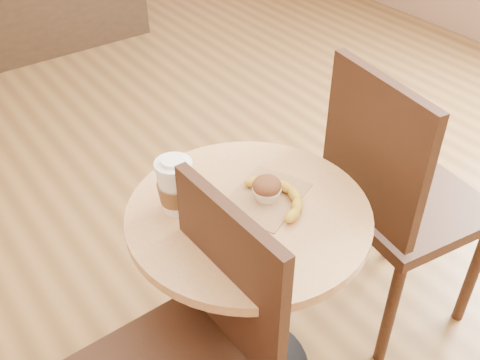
% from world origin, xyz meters
% --- Properties ---
extents(cafe_table, '(0.67, 0.67, 0.75)m').
position_xyz_m(cafe_table, '(-0.05, 0.08, 0.52)').
color(cafe_table, black).
rests_on(cafe_table, ground).
extents(chair_left, '(0.43, 0.43, 0.95)m').
position_xyz_m(chair_left, '(-0.35, -0.07, 0.52)').
color(chair_left, '#361F13').
rests_on(chair_left, ground).
extents(chair_right, '(0.51, 0.51, 1.03)m').
position_xyz_m(chair_right, '(0.51, 0.02, 0.57)').
color(chair_right, '#361F13').
rests_on(chair_right, ground).
extents(kraft_bag, '(0.29, 0.26, 0.00)m').
position_xyz_m(kraft_bag, '(0.02, 0.10, 0.75)').
color(kraft_bag, '#A2784E').
rests_on(kraft_bag, cafe_table).
extents(coffee_cup, '(0.10, 0.10, 0.17)m').
position_xyz_m(coffee_cup, '(-0.21, 0.20, 0.82)').
color(coffee_cup, white).
rests_on(coffee_cup, cafe_table).
extents(muffin, '(0.08, 0.08, 0.07)m').
position_xyz_m(muffin, '(0.01, 0.09, 0.79)').
color(muffin, white).
rests_on(muffin, kraft_bag).
extents(banana, '(0.15, 0.25, 0.03)m').
position_xyz_m(banana, '(0.05, 0.07, 0.77)').
color(banana, gold).
rests_on(banana, kraft_bag).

